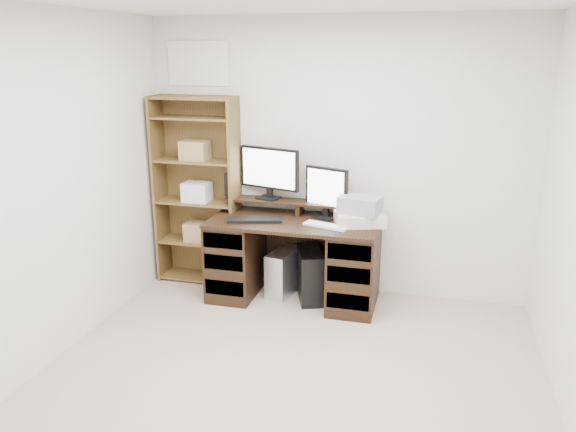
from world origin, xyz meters
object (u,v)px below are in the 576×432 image
at_px(printer, 360,219).
at_px(monitor_small, 326,191).
at_px(desk, 294,258).
at_px(tower_silver, 284,272).
at_px(bookshelf, 198,189).
at_px(tower_black, 310,274).
at_px(monitor_wide, 269,170).

bearing_deg(printer, monitor_small, 139.26).
xyz_separation_m(desk, tower_silver, (-0.12, 0.08, -0.18)).
distance_m(monitor_small, tower_silver, 0.88).
bearing_deg(printer, bookshelf, 154.11).
bearing_deg(tower_black, printer, -20.25).
relative_size(monitor_wide, bookshelf, 0.33).
xyz_separation_m(monitor_small, printer, (0.32, -0.13, -0.20)).
bearing_deg(tower_silver, monitor_wide, 148.74).
xyz_separation_m(monitor_small, bookshelf, (-1.26, 0.06, -0.08)).
relative_size(monitor_wide, tower_silver, 1.40).
height_order(desk, monitor_small, monitor_small).
xyz_separation_m(monitor_wide, monitor_small, (0.55, -0.08, -0.14)).
bearing_deg(desk, bookshelf, 168.06).
relative_size(tower_silver, tower_black, 0.83).
bearing_deg(tower_silver, desk, -21.27).
bearing_deg(monitor_wide, tower_silver, -27.08).
height_order(printer, tower_silver, printer).
bearing_deg(monitor_wide, tower_black, -9.73).
height_order(desk, bookshelf, bookshelf).
height_order(desk, printer, printer).
distance_m(monitor_wide, bookshelf, 0.74).
xyz_separation_m(desk, bookshelf, (-1.01, 0.21, 0.53)).
bearing_deg(tower_black, monitor_small, 27.19).
distance_m(printer, tower_black, 0.72).
distance_m(monitor_small, bookshelf, 1.27).
relative_size(monitor_wide, monitor_small, 1.29).
bearing_deg(tower_silver, printer, 7.56).
bearing_deg(monitor_small, bookshelf, -161.93).
bearing_deg(printer, monitor_wide, 147.17).
xyz_separation_m(printer, bookshelf, (-1.58, 0.18, 0.12)).
xyz_separation_m(monitor_small, tower_black, (-0.11, -0.12, -0.77)).
height_order(monitor_wide, monitor_small, monitor_wide).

